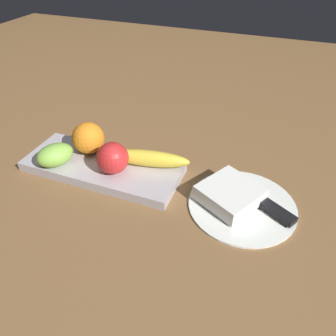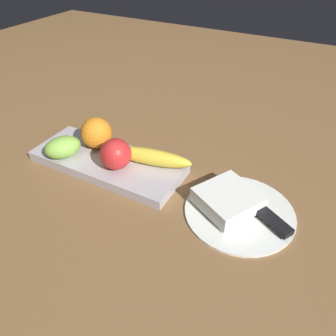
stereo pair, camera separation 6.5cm
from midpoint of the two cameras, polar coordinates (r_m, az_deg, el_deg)
The scene contains 9 objects.
ground_plane at distance 0.77m, azimuth -13.58°, elevation 0.99°, with size 2.40×2.40×0.00m, color brown.
fruit_tray at distance 0.74m, azimuth -14.06°, elevation 0.11°, with size 0.36×0.14×0.02m, color #B6B0B8.
apple at distance 0.69m, azimuth -12.58°, elevation 1.65°, with size 0.07×0.07×0.07m, color red.
banana at distance 0.70m, azimuth -6.37°, elevation 1.41°, with size 0.18×0.04×0.04m, color yellow.
orange_near_apple at distance 0.76m, azimuth -16.49°, elevation 5.07°, with size 0.07×0.07×0.07m, color orange.
grape_bunch at distance 0.75m, azimuth -21.92°, elevation 2.08°, with size 0.08×0.06×0.05m, color #84C048.
dinner_plate at distance 0.65m, azimuth 10.33°, elevation -6.54°, with size 0.21×0.21×0.01m, color white.
folded_napkin at distance 0.64m, azimuth 8.19°, elevation -4.70°, with size 0.10×0.11×0.03m, color white.
knife at distance 0.64m, azimuth 14.54°, elevation -6.60°, with size 0.17×0.11×0.01m.
Camera 1 is at (-0.36, 0.51, 0.45)m, focal length 34.10 mm.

